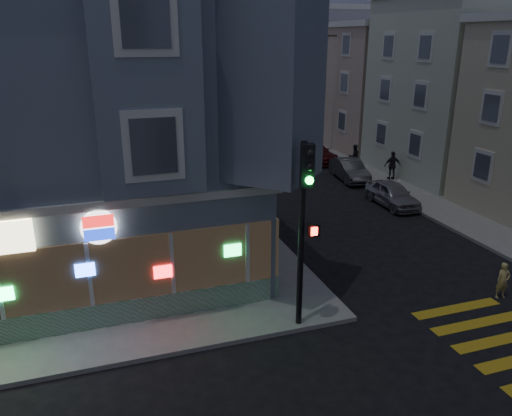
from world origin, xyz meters
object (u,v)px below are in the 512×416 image
parked_car_b (350,170)px  fire_hydrant (399,186)px  utility_pole (321,90)px  street_tree_far (261,85)px  traffic_signal (305,206)px  running_child (503,281)px  parked_car_d (263,140)px  street_tree_near (292,93)px  parked_car_c (314,152)px  parked_car_a (392,194)px  pedestrian_b (392,165)px  pedestrian_a (354,156)px

parked_car_b → fire_hydrant: (1.17, -3.60, -0.14)m
utility_pole → street_tree_far: bearing=89.2°
street_tree_far → traffic_signal: bearing=-107.1°
street_tree_far → running_child: 36.54m
traffic_signal → parked_car_d: bearing=88.1°
parked_car_d → traffic_signal: (-7.45, -24.96, 3.28)m
street_tree_near → parked_car_c: size_ratio=1.19×
utility_pole → street_tree_near: (0.20, 6.00, -0.86)m
utility_pole → parked_car_c: size_ratio=2.01×
parked_car_a → fire_hydrant: (1.46, 1.60, -0.13)m
street_tree_near → street_tree_far: same height
pedestrian_b → traffic_signal: (-11.85, -13.41, 2.96)m
street_tree_far → running_child: (-3.76, -36.20, -3.29)m
parked_car_a → fire_hydrant: bearing=48.7°
utility_pole → pedestrian_b: 9.29m
street_tree_near → street_tree_far: 8.00m
street_tree_far → parked_car_a: 26.75m
street_tree_far → parked_car_d: bearing=-108.3°
parked_car_c → street_tree_far: bearing=76.8°
utility_pole → street_tree_far: 14.03m
parked_car_c → fire_hydrant: parked_car_c is taller
utility_pole → parked_car_b: bearing=-100.1°
utility_pole → running_child: bearing=-99.1°
parked_car_a → street_tree_far: bearing=87.3°
pedestrian_b → parked_car_b: 2.60m
running_child → parked_car_a: (1.97, 9.72, -0.00)m
street_tree_far → parked_car_c: size_ratio=1.19×
street_tree_near → parked_car_c: bearing=-100.5°
pedestrian_a → pedestrian_b: pedestrian_b is taller
pedestrian_b → street_tree_far: bearing=-78.0°
street_tree_far → utility_pole: bearing=-90.8°
street_tree_near → pedestrian_a: 11.64m
pedestrian_a → traffic_signal: traffic_signal is taller
street_tree_far → parked_car_a: size_ratio=1.41×
traffic_signal → parked_car_a: bearing=60.0°
parked_car_c → running_child: bearing=-104.3°
utility_pole → parked_car_c: (-1.30, -2.08, -4.15)m
pedestrian_a → pedestrian_b: size_ratio=0.92×
utility_pole → parked_car_b: (-1.30, -7.28, -4.14)m
parked_car_a → parked_car_c: (0.30, 10.40, 0.01)m
parked_car_a → parked_car_d: 15.70m
street_tree_near → parked_car_d: street_tree_near is taller
street_tree_near → traffic_signal: size_ratio=0.94×
street_tree_near → fire_hydrant: bearing=-91.1°
parked_car_d → fire_hydrant: 14.38m
fire_hydrant → running_child: bearing=-106.9°
running_child → utility_pole: bearing=91.4°
running_child → pedestrian_b: size_ratio=0.74×
running_child → pedestrian_b: pedestrian_b is taller
parked_car_c → pedestrian_a: bearing=-73.6°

